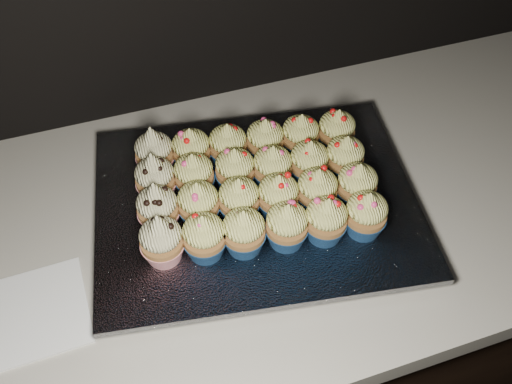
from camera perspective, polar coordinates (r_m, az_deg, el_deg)
cabinet at (r=1.34m, az=1.52°, el=-14.16°), size 2.40×0.60×0.86m
worktop at (r=0.96m, az=2.05°, el=-1.78°), size 2.44×0.64×0.04m
napkin at (r=0.88m, az=-21.29°, el=-11.23°), size 0.15×0.15×0.00m
baking_tray at (r=0.92m, az=0.00°, el=-1.61°), size 0.51×0.42×0.02m
foil_lining at (r=0.91m, az=0.00°, el=-0.92°), size 0.56×0.47×0.01m
cupcake_0 at (r=0.81m, az=-9.43°, el=-4.76°), size 0.06×0.06×0.10m
cupcake_1 at (r=0.81m, az=-5.20°, el=-4.47°), size 0.06×0.06×0.08m
cupcake_2 at (r=0.81m, az=-1.22°, el=-3.97°), size 0.06×0.06×0.08m
cupcake_3 at (r=0.82m, az=3.11°, el=-3.34°), size 0.06×0.06×0.08m
cupcake_4 at (r=0.83m, az=7.01°, el=-2.77°), size 0.06×0.06×0.08m
cupcake_5 at (r=0.85m, az=10.94°, el=-2.18°), size 0.06×0.06×0.08m
cupcake_6 at (r=0.85m, az=-9.81°, el=-1.57°), size 0.06×0.06×0.10m
cupcake_7 at (r=0.85m, az=-5.77°, el=-1.18°), size 0.06×0.06×0.08m
cupcake_8 at (r=0.85m, az=-1.71°, el=-0.78°), size 0.06×0.06×0.08m
cupcake_9 at (r=0.85m, az=2.24°, el=-0.42°), size 0.06×0.06×0.08m
cupcake_10 at (r=0.87m, az=6.13°, el=0.16°), size 0.06×0.06×0.08m
cupcake_11 at (r=0.88m, az=10.05°, el=0.68°), size 0.06×0.06×0.08m
cupcake_12 at (r=0.89m, az=-10.05°, el=1.36°), size 0.06×0.06×0.10m
cupcake_13 at (r=0.89m, az=-6.21°, el=1.67°), size 0.06×0.06×0.08m
cupcake_14 at (r=0.89m, az=-2.11°, el=2.22°), size 0.06×0.06×0.08m
cupcake_15 at (r=0.89m, az=1.67°, el=2.48°), size 0.06×0.06×0.08m
cupcake_16 at (r=0.91m, az=5.34°, el=2.97°), size 0.06×0.06×0.08m
cupcake_17 at (r=0.92m, az=8.85°, el=3.43°), size 0.06×0.06×0.08m
cupcake_18 at (r=0.93m, az=-10.13°, el=3.93°), size 0.06×0.06×0.10m
cupcake_19 at (r=0.93m, az=-6.47°, el=4.20°), size 0.06×0.06×0.08m
cupcake_20 at (r=0.93m, az=-2.82°, el=4.68°), size 0.06×0.06×0.08m
cupcake_21 at (r=0.94m, az=0.92°, el=5.16°), size 0.06×0.06×0.08m
cupcake_22 at (r=0.95m, az=4.46°, el=5.64°), size 0.06×0.06×0.08m
cupcake_23 at (r=0.96m, az=8.05°, el=6.06°), size 0.06×0.06×0.08m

